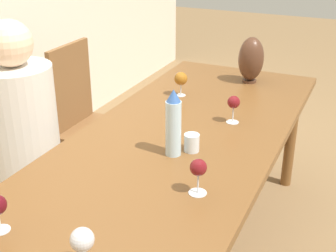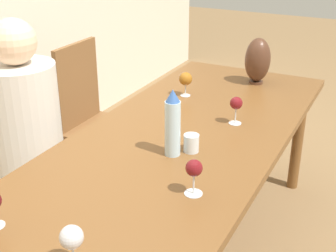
% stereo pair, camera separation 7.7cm
% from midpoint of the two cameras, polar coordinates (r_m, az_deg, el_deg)
% --- Properties ---
extents(dining_table, '(2.27, 0.91, 0.75)m').
position_cam_midpoint_polar(dining_table, '(2.22, 0.38, -2.85)').
color(dining_table, brown).
rests_on(dining_table, ground_plane).
extents(water_bottle, '(0.07, 0.07, 0.30)m').
position_cam_midpoint_polar(water_bottle, '(1.95, -0.47, 0.28)').
color(water_bottle, silver).
rests_on(water_bottle, dining_table).
extents(water_tumbler, '(0.07, 0.07, 0.08)m').
position_cam_midpoint_polar(water_tumbler, '(2.03, 1.82, -2.06)').
color(water_tumbler, silver).
rests_on(water_tumbler, dining_table).
extents(vase, '(0.15, 0.15, 0.28)m').
position_cam_midpoint_polar(vase, '(2.89, 9.33, 8.04)').
color(vase, '#4C2D1E').
rests_on(vase, dining_table).
extents(wine_glass_0, '(0.07, 0.07, 0.14)m').
position_cam_midpoint_polar(wine_glass_0, '(1.39, -12.02, -13.53)').
color(wine_glass_0, silver).
rests_on(wine_glass_0, dining_table).
extents(wine_glass_1, '(0.06, 0.06, 0.14)m').
position_cam_midpoint_polar(wine_glass_1, '(2.30, 7.06, 2.77)').
color(wine_glass_1, silver).
rests_on(wine_glass_1, dining_table).
extents(wine_glass_4, '(0.07, 0.07, 0.14)m').
position_cam_midpoint_polar(wine_glass_4, '(1.70, 2.42, -5.27)').
color(wine_glass_4, silver).
rests_on(wine_glass_4, dining_table).
extents(wine_glass_5, '(0.08, 0.08, 0.14)m').
position_cam_midpoint_polar(wine_glass_5, '(2.64, 0.74, 5.75)').
color(wine_glass_5, silver).
rests_on(wine_glass_5, dining_table).
extents(chair_near, '(0.44, 0.44, 0.97)m').
position_cam_midpoint_polar(chair_near, '(2.54, -18.98, -4.76)').
color(chair_near, brown).
rests_on(chair_near, ground_plane).
extents(chair_far, '(0.44, 0.44, 0.97)m').
position_cam_midpoint_polar(chair_far, '(3.01, -10.27, 0.89)').
color(chair_far, brown).
rests_on(chair_far, ground_plane).
extents(person_near, '(0.36, 0.36, 1.27)m').
position_cam_midpoint_polar(person_near, '(2.41, -17.92, -1.75)').
color(person_near, '#2D2D38').
rests_on(person_near, ground_plane).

